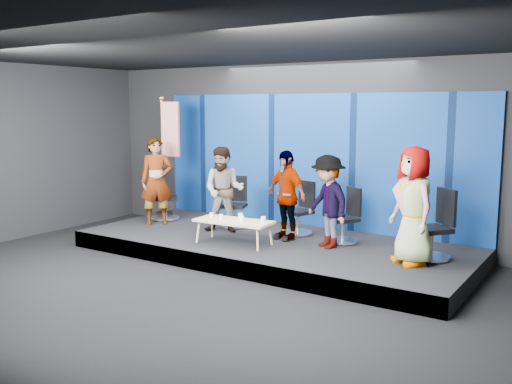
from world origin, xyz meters
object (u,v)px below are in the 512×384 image
panelist_e (413,206)px  chair_a (165,202)px  panelist_d (328,202)px  mug_d (242,219)px  chair_c (300,217)px  coffee_table (234,222)px  chair_e (434,236)px  mug_b (221,217)px  mug_a (211,215)px  mug_e (263,219)px  chair_d (345,225)px  chair_b (235,210)px  mug_c (241,216)px  panelist_a (157,181)px  panelist_b (224,190)px  flag_stand (168,154)px  panelist_c (286,195)px

panelist_e → chair_a: bearing=-146.7°
panelist_d → mug_d: (-1.27, -0.68, -0.32)m
chair_c → coffee_table: size_ratio=0.71×
chair_e → mug_d: 3.13m
panelist_d → mug_b: (-1.68, -0.74, -0.32)m
mug_a → mug_e: size_ratio=0.87×
chair_d → mug_e: bearing=-104.8°
panelist_d → mug_e: panelist_d is taller
mug_a → mug_d: 0.65m
chair_a → chair_d: (4.05, 0.17, -0.04)m
chair_b → mug_c: bearing=-71.2°
panelist_e → mug_b: (-3.19, -0.51, -0.43)m
panelist_e → panelist_a: bearing=-142.0°
chair_a → chair_e: 5.66m
panelist_b → flag_stand: bearing=144.0°
mug_d → chair_c: bearing=72.8°
chair_c → chair_e: bearing=9.3°
chair_d → mug_a: chair_d is taller
chair_a → panelist_a: 0.72m
mug_a → flag_stand: size_ratio=0.03×
chair_b → chair_c: size_ratio=1.01×
panelist_e → mug_e: 2.51m
chair_a → panelist_d: size_ratio=0.69×
panelist_d → mug_a: (-1.92, -0.68, -0.32)m
mug_c → mug_b: bearing=-139.0°
chair_d → mug_c: (-1.53, -1.00, 0.15)m
coffee_table → chair_e: bearing=15.8°
chair_e → mug_a: 3.76m
panelist_b → chair_c: size_ratio=1.64×
flag_stand → mug_c: bearing=-30.2°
panelist_a → mug_b: 2.17m
chair_a → mug_a: bearing=-73.3°
panelist_b → flag_stand: size_ratio=0.62×
chair_e → chair_d: bearing=-149.7°
panelist_c → mug_c: panelist_c is taller
panelist_a → mug_a: 1.93m
mug_a → mug_b: size_ratio=0.95×
chair_a → chair_b: chair_a is taller
panelist_c → panelist_d: panelist_c is taller
chair_a → mug_d: (2.66, -0.99, 0.11)m
chair_a → flag_stand: bearing=56.9°
chair_b → chair_c: 1.40m
coffee_table → mug_a: bearing=-177.3°
panelist_b → panelist_c: panelist_b is taller
chair_b → coffee_table: 1.41m
chair_d → flag_stand: (-4.09, 0.00, 1.05)m
panelist_b → panelist_e: panelist_e is taller
panelist_a → panelist_c: size_ratio=1.09×
panelist_e → coffee_table: (-2.97, -0.44, -0.51)m
panelist_e → mug_d: 2.86m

